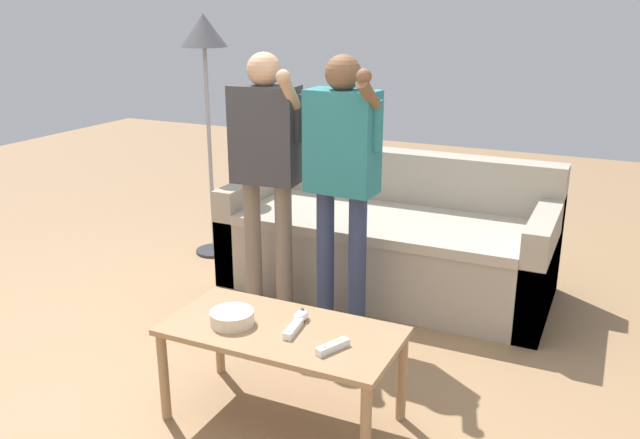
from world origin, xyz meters
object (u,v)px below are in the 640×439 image
(snack_bowl, at_px, (232,318))
(game_remote_wand_far, at_px, (293,329))
(couch, at_px, (389,242))
(floor_lamp, at_px, (205,51))
(coffee_table, at_px, (282,341))
(game_remote_wand_spare, at_px, (232,319))
(player_left, at_px, (266,154))
(game_remote_wand_near, at_px, (333,347))
(player_center, at_px, (342,163))
(game_remote_nunchuk, at_px, (301,316))

(snack_bowl, xyz_separation_m, game_remote_wand_far, (0.27, 0.04, -0.01))
(couch, relative_size, floor_lamp, 1.19)
(snack_bowl, distance_m, floor_lamp, 2.32)
(coffee_table, bearing_deg, game_remote_wand_spare, -170.75)
(player_left, bearing_deg, game_remote_wand_far, -55.48)
(game_remote_wand_near, bearing_deg, floor_lamp, 135.18)
(floor_lamp, xyz_separation_m, game_remote_wand_spare, (1.23, -1.67, -1.00))
(player_left, bearing_deg, player_center, -2.20)
(coffee_table, height_order, snack_bowl, snack_bowl)
(coffee_table, distance_m, game_remote_wand_far, 0.09)
(game_remote_nunchuk, distance_m, game_remote_wand_near, 0.29)
(game_remote_wand_far, bearing_deg, player_left, 124.52)
(coffee_table, xyz_separation_m, game_remote_wand_near, (0.27, -0.08, 0.07))
(coffee_table, relative_size, snack_bowl, 5.31)
(game_remote_wand_far, bearing_deg, coffee_table, 172.31)
(game_remote_wand_near, distance_m, game_remote_wand_far, 0.22)
(couch, relative_size, coffee_table, 2.02)
(coffee_table, height_order, game_remote_wand_spare, game_remote_wand_spare)
(game_remote_nunchuk, height_order, floor_lamp, floor_lamp)
(coffee_table, height_order, player_center, player_center)
(game_remote_nunchuk, height_order, player_left, player_left)
(game_remote_nunchuk, relative_size, player_center, 0.06)
(snack_bowl, distance_m, game_remote_wand_spare, 0.02)
(couch, xyz_separation_m, floor_lamp, (-1.38, 0.04, 1.16))
(snack_bowl, bearing_deg, player_left, 111.11)
(game_remote_nunchuk, bearing_deg, player_left, 127.09)
(game_remote_nunchuk, bearing_deg, game_remote_wand_near, -37.95)
(snack_bowl, height_order, game_remote_wand_near, snack_bowl)
(snack_bowl, height_order, game_remote_wand_far, snack_bowl)
(coffee_table, bearing_deg, game_remote_wand_far, -7.69)
(floor_lamp, xyz_separation_m, player_left, (0.85, -0.68, -0.50))
(game_remote_wand_far, xyz_separation_m, game_remote_wand_spare, (-0.28, -0.03, 0.00))
(couch, distance_m, player_center, 0.93)
(coffee_table, relative_size, game_remote_wand_far, 6.29)
(floor_lamp, bearing_deg, couch, -1.63)
(snack_bowl, relative_size, floor_lamp, 0.11)
(game_remote_nunchuk, bearing_deg, floor_lamp, 134.25)
(game_remote_wand_near, bearing_deg, player_center, 111.56)
(coffee_table, relative_size, player_left, 0.67)
(game_remote_wand_far, distance_m, game_remote_wand_spare, 0.28)
(game_remote_nunchuk, height_order, game_remote_wand_spare, game_remote_nunchuk)
(snack_bowl, height_order, game_remote_wand_spare, snack_bowl)
(coffee_table, height_order, game_remote_wand_near, game_remote_wand_near)
(game_remote_wand_far, bearing_deg, player_center, 101.28)
(game_remote_wand_spare, bearing_deg, player_center, 84.49)
(floor_lamp, relative_size, game_remote_wand_far, 10.61)
(coffee_table, height_order, player_left, player_left)
(game_remote_nunchuk, bearing_deg, couch, 94.56)
(snack_bowl, bearing_deg, floor_lamp, 126.24)
(player_left, xyz_separation_m, game_remote_wand_near, (0.88, -1.04, -0.50))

